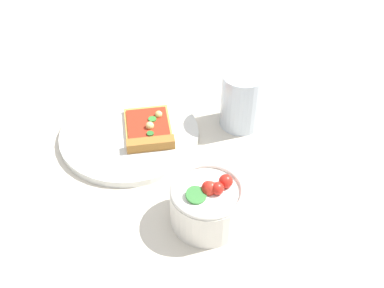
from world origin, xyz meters
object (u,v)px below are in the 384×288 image
at_px(plate, 130,134).
at_px(pizza_slice_main, 149,131).
at_px(salad_bowl, 207,203).
at_px(soda_glass, 242,102).

bearing_deg(plate, pizza_slice_main, 105.55).
relative_size(salad_bowl, soda_glass, 1.02).
height_order(pizza_slice_main, soda_glass, soda_glass).
bearing_deg(salad_bowl, plate, -120.60).
xyz_separation_m(pizza_slice_main, soda_glass, (-0.12, 0.14, 0.03)).
relative_size(plate, pizza_slice_main, 1.75).
relative_size(plate, salad_bowl, 2.25).
bearing_deg(pizza_slice_main, plate, -74.45).
height_order(salad_bowl, soda_glass, soda_glass).
bearing_deg(soda_glass, salad_bowl, 7.05).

